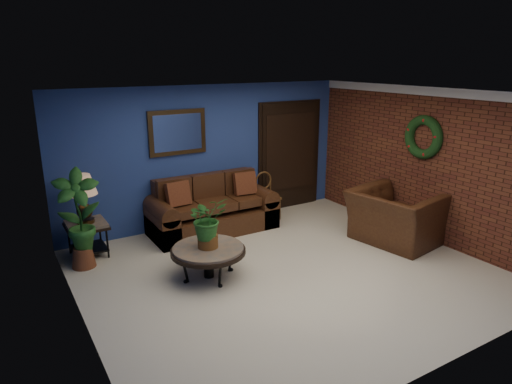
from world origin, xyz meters
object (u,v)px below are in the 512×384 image
end_table (87,230)px  armchair (395,217)px  side_chair (266,192)px  table_lamp (83,193)px  coffee_table (208,251)px  sofa (211,212)px

end_table → armchair: bearing=-24.7°
side_chair → end_table: bearing=-178.9°
table_lamp → end_table: bearing=180.0°
coffee_table → table_lamp: (-1.28, 1.61, 0.62)m
sofa → coffee_table: bearing=-116.8°
sofa → side_chair: bearing=1.6°
sofa → armchair: 3.13m
side_chair → armchair: bearing=-61.0°
sofa → side_chair: 1.19m
armchair → sofa: bearing=39.2°
coffee_table → armchair: armchair is taller
end_table → table_lamp: bearing=0.0°
sofa → side_chair: (1.17, 0.03, 0.18)m
sofa → side_chair: size_ratio=2.47×
table_lamp → side_chair: table_lamp is taller
end_table → table_lamp: table_lamp is taller
side_chair → armchair: size_ratio=0.66×
sofa → coffee_table: 1.84m
table_lamp → armchair: bearing=-24.7°
sofa → armchair: bearing=-41.5°
coffee_table → side_chair: side_chair is taller
armchair → table_lamp: bearing=56.1°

